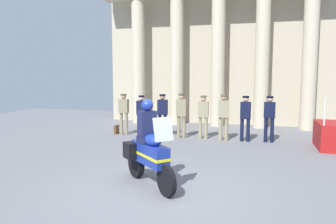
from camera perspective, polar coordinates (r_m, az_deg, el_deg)
ground_plane at (r=7.01m, az=-2.16°, el=-13.62°), size 28.00×28.00×0.00m
colonnade_backdrop at (r=16.24m, az=9.06°, el=11.25°), size 11.64×1.50×7.31m
officer_in_row_0 at (r=13.31m, az=-7.80°, el=0.24°), size 0.39×0.24×1.67m
officer_in_row_1 at (r=13.06m, az=-4.67°, el=0.01°), size 0.39×0.24×1.62m
officer_in_row_2 at (r=12.76m, az=-0.96°, el=0.05°), size 0.39×0.24×1.68m
officer_in_row_3 at (r=12.49m, az=2.38°, el=0.01°), size 0.39×0.24×1.72m
officer_in_row_4 at (r=12.38m, az=6.23°, el=-0.26°), size 0.39×0.24×1.66m
officer_in_row_5 at (r=12.15m, az=9.75°, el=-0.27°), size 0.39×0.24×1.72m
officer_in_row_6 at (r=12.15m, az=13.46°, el=-0.48°), size 0.39×0.24×1.67m
officer_in_row_7 at (r=12.23m, az=17.41°, el=-0.52°), size 0.39×0.24×1.68m
motorcycle_with_rider at (r=7.13m, az=-3.50°, el=-6.62°), size 1.59×1.53×1.90m
briefcase_on_ground at (r=13.67m, az=-9.06°, el=-3.05°), size 0.10×0.32×0.36m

